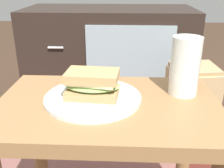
{
  "coord_description": "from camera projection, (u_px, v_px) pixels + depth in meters",
  "views": [
    {
      "loc": [
        0.04,
        -0.58,
        0.75
      ],
      "look_at": [
        0.01,
        0.0,
        0.51
      ],
      "focal_mm": 42.15,
      "sensor_mm": 36.0,
      "label": 1
    }
  ],
  "objects": [
    {
      "name": "tv_cabinet",
      "position": [
        109.0,
        57.0,
        1.6
      ],
      "size": [
        0.96,
        0.46,
        0.58
      ],
      "color": "black",
      "rests_on": "ground"
    },
    {
      "name": "beer_glass",
      "position": [
        185.0,
        68.0,
        0.68
      ],
      "size": [
        0.08,
        0.08,
        0.15
      ],
      "color": "silver",
      "rests_on": "side_table"
    },
    {
      "name": "area_rug",
      "position": [
        65.0,
        158.0,
        1.16
      ],
      "size": [
        1.26,
        0.8,
        0.01
      ],
      "color": "#4C1E19",
      "rests_on": "ground"
    },
    {
      "name": "paper_bag",
      "position": [
        190.0,
        106.0,
        1.21
      ],
      "size": [
        0.23,
        0.21,
        0.39
      ],
      "color": "tan",
      "rests_on": "ground"
    },
    {
      "name": "side_table",
      "position": [
        108.0,
        133.0,
        0.69
      ],
      "size": [
        0.56,
        0.36,
        0.46
      ],
      "color": "olive",
      "rests_on": "ground"
    },
    {
      "name": "sandwich_front",
      "position": [
        92.0,
        84.0,
        0.65
      ],
      "size": [
        0.15,
        0.1,
        0.07
      ],
      "color": "tan",
      "rests_on": "plate"
    },
    {
      "name": "plate",
      "position": [
        93.0,
        98.0,
        0.67
      ],
      "size": [
        0.25,
        0.25,
        0.01
      ],
      "primitive_type": "cylinder",
      "color": "silver",
      "rests_on": "side_table"
    }
  ]
}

